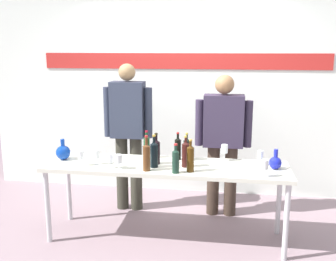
% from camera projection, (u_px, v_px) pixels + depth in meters
% --- Properties ---
extents(ground_plane, '(10.00, 10.00, 0.00)m').
position_uv_depth(ground_plane, '(166.00, 237.00, 3.99)').
color(ground_plane, gray).
extents(back_wall, '(5.25, 0.11, 3.00)m').
position_uv_depth(back_wall, '(183.00, 80.00, 5.04)').
color(back_wall, white).
rests_on(back_wall, ground).
extents(display_table, '(2.41, 0.62, 0.78)m').
position_uv_depth(display_table, '(166.00, 171.00, 3.84)').
color(display_table, silver).
rests_on(display_table, ground).
extents(decanter_blue_left, '(0.15, 0.15, 0.22)m').
position_uv_depth(decanter_blue_left, '(63.00, 152.00, 3.99)').
color(decanter_blue_left, '#0F39A1').
rests_on(decanter_blue_left, display_table).
extents(decanter_blue_right, '(0.12, 0.12, 0.19)m').
position_uv_depth(decanter_blue_right, '(275.00, 162.00, 3.67)').
color(decanter_blue_right, '#1A22B5').
rests_on(decanter_blue_right, display_table).
extents(presenter_left, '(0.57, 0.22, 1.74)m').
position_uv_depth(presenter_left, '(128.00, 129.00, 4.51)').
color(presenter_left, '#34342A').
rests_on(presenter_left, ground).
extents(presenter_right, '(0.63, 0.22, 1.62)m').
position_uv_depth(presenter_right, '(223.00, 136.00, 4.36)').
color(presenter_right, '#3B2E25').
rests_on(presenter_right, ground).
extents(wine_bottle_0, '(0.07, 0.07, 0.31)m').
position_uv_depth(wine_bottle_0, '(186.00, 153.00, 3.73)').
color(wine_bottle_0, '#371411').
rests_on(wine_bottle_0, display_table).
extents(wine_bottle_1, '(0.06, 0.06, 0.28)m').
position_uv_depth(wine_bottle_1, '(176.00, 160.00, 3.55)').
color(wine_bottle_1, '#183327').
rests_on(wine_bottle_1, display_table).
extents(wine_bottle_2, '(0.07, 0.07, 0.34)m').
position_uv_depth(wine_bottle_2, '(146.00, 156.00, 3.61)').
color(wine_bottle_2, '#533017').
rests_on(wine_bottle_2, display_table).
extents(wine_bottle_3, '(0.08, 0.08, 0.31)m').
position_uv_depth(wine_bottle_3, '(156.00, 151.00, 3.83)').
color(wine_bottle_3, black).
rests_on(wine_bottle_3, display_table).
extents(wine_bottle_4, '(0.07, 0.07, 0.31)m').
position_uv_depth(wine_bottle_4, '(190.00, 158.00, 3.58)').
color(wine_bottle_4, '#44290A').
rests_on(wine_bottle_4, display_table).
extents(wine_bottle_5, '(0.06, 0.06, 0.29)m').
position_uv_depth(wine_bottle_5, '(178.00, 148.00, 3.98)').
color(wine_bottle_5, black).
rests_on(wine_bottle_5, display_table).
extents(wine_bottle_6, '(0.06, 0.06, 0.29)m').
position_uv_depth(wine_bottle_6, '(147.00, 146.00, 4.02)').
color(wine_bottle_6, '#154021').
rests_on(wine_bottle_6, display_table).
extents(wine_bottle_7, '(0.08, 0.08, 0.32)m').
position_uv_depth(wine_bottle_7, '(154.00, 154.00, 3.72)').
color(wine_bottle_7, black).
rests_on(wine_bottle_7, display_table).
extents(wine_bottle_8, '(0.07, 0.07, 0.29)m').
position_uv_depth(wine_bottle_8, '(187.00, 149.00, 3.94)').
color(wine_bottle_8, black).
rests_on(wine_bottle_8, display_table).
extents(wine_glass_left_0, '(0.07, 0.07, 0.15)m').
position_uv_depth(wine_glass_left_0, '(97.00, 154.00, 3.82)').
color(wine_glass_left_0, white).
rests_on(wine_glass_left_0, display_table).
extents(wine_glass_left_1, '(0.07, 0.07, 0.14)m').
position_uv_depth(wine_glass_left_1, '(119.00, 159.00, 3.66)').
color(wine_glass_left_1, white).
rests_on(wine_glass_left_1, display_table).
extents(wine_glass_left_2, '(0.06, 0.06, 0.14)m').
position_uv_depth(wine_glass_left_2, '(111.00, 158.00, 3.70)').
color(wine_glass_left_2, white).
rests_on(wine_glass_left_2, display_table).
extents(wine_glass_left_3, '(0.06, 0.06, 0.15)m').
position_uv_depth(wine_glass_left_3, '(81.00, 155.00, 3.77)').
color(wine_glass_left_3, white).
rests_on(wine_glass_left_3, display_table).
extents(wine_glass_right_0, '(0.07, 0.07, 0.16)m').
position_uv_depth(wine_glass_right_0, '(265.00, 165.00, 3.44)').
color(wine_glass_right_0, white).
rests_on(wine_glass_right_0, display_table).
extents(wine_glass_right_1, '(0.06, 0.06, 0.15)m').
position_uv_depth(wine_glass_right_1, '(260.00, 155.00, 3.78)').
color(wine_glass_right_1, white).
rests_on(wine_glass_right_1, display_table).
extents(wine_glass_right_2, '(0.07, 0.07, 0.17)m').
position_uv_depth(wine_glass_right_2, '(224.00, 149.00, 3.93)').
color(wine_glass_right_2, white).
rests_on(wine_glass_right_2, display_table).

